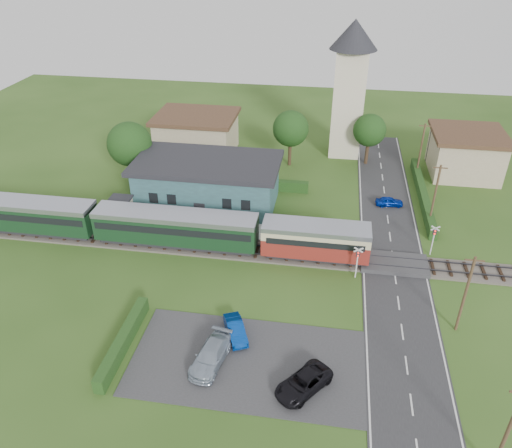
# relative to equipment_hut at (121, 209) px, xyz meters

# --- Properties ---
(ground) EXTENTS (120.00, 120.00, 0.00)m
(ground) POSITION_rel_equipment_hut_xyz_m (18.00, -5.20, -1.75)
(ground) COLOR #2D4C19
(railway_track) EXTENTS (76.00, 3.20, 0.49)m
(railway_track) POSITION_rel_equipment_hut_xyz_m (18.00, -3.20, -1.64)
(railway_track) COLOR #4C443D
(railway_track) RESTS_ON ground
(road) EXTENTS (6.00, 70.00, 0.05)m
(road) POSITION_rel_equipment_hut_xyz_m (28.00, -5.20, -1.72)
(road) COLOR #28282B
(road) RESTS_ON ground
(car_park) EXTENTS (17.00, 9.00, 0.08)m
(car_park) POSITION_rel_equipment_hut_xyz_m (16.50, -17.20, -1.71)
(car_park) COLOR #333335
(car_park) RESTS_ON ground
(crossing_deck) EXTENTS (6.20, 3.40, 0.45)m
(crossing_deck) POSITION_rel_equipment_hut_xyz_m (28.00, -3.20, -1.52)
(crossing_deck) COLOR #333335
(crossing_deck) RESTS_ON ground
(platform) EXTENTS (30.00, 3.00, 0.45)m
(platform) POSITION_rel_equipment_hut_xyz_m (8.00, 0.00, -1.52)
(platform) COLOR gray
(platform) RESTS_ON ground
(equipment_hut) EXTENTS (2.30, 2.30, 2.55)m
(equipment_hut) POSITION_rel_equipment_hut_xyz_m (0.00, 0.00, 0.00)
(equipment_hut) COLOR beige
(equipment_hut) RESTS_ON platform
(station_building) EXTENTS (16.00, 9.00, 5.30)m
(station_building) POSITION_rel_equipment_hut_xyz_m (8.00, 5.79, 0.95)
(station_building) COLOR #3A7278
(station_building) RESTS_ON ground
(train) EXTENTS (43.20, 2.90, 3.40)m
(train) POSITION_rel_equipment_hut_xyz_m (3.78, -3.20, 0.43)
(train) COLOR #232328
(train) RESTS_ON ground
(church_tower) EXTENTS (6.00, 6.00, 17.60)m
(church_tower) POSITION_rel_equipment_hut_xyz_m (23.00, 22.80, 8.48)
(church_tower) COLOR beige
(church_tower) RESTS_ON ground
(house_west) EXTENTS (10.80, 8.80, 5.50)m
(house_west) POSITION_rel_equipment_hut_xyz_m (3.00, 19.80, 1.04)
(house_west) COLOR tan
(house_west) RESTS_ON ground
(house_east) EXTENTS (8.80, 8.80, 5.50)m
(house_east) POSITION_rel_equipment_hut_xyz_m (38.00, 18.80, 1.05)
(house_east) COLOR tan
(house_east) RESTS_ON ground
(hedge_carpark) EXTENTS (0.80, 9.00, 1.20)m
(hedge_carpark) POSITION_rel_equipment_hut_xyz_m (7.00, -17.20, -1.15)
(hedge_carpark) COLOR #193814
(hedge_carpark) RESTS_ON ground
(hedge_roadside) EXTENTS (0.80, 18.00, 1.20)m
(hedge_roadside) POSITION_rel_equipment_hut_xyz_m (32.20, 10.80, -1.15)
(hedge_roadside) COLOR #193814
(hedge_roadside) RESTS_ON ground
(hedge_station) EXTENTS (22.00, 0.80, 1.30)m
(hedge_station) POSITION_rel_equipment_hut_xyz_m (8.00, 10.30, -1.10)
(hedge_station) COLOR #193814
(hedge_station) RESTS_ON ground
(tree_a) EXTENTS (5.20, 5.20, 8.00)m
(tree_a) POSITION_rel_equipment_hut_xyz_m (-2.00, 8.80, 3.63)
(tree_a) COLOR #332316
(tree_a) RESTS_ON ground
(tree_b) EXTENTS (4.60, 4.60, 7.34)m
(tree_b) POSITION_rel_equipment_hut_xyz_m (16.00, 17.80, 3.27)
(tree_b) COLOR #332316
(tree_b) RESTS_ON ground
(tree_c) EXTENTS (4.20, 4.20, 6.78)m
(tree_c) POSITION_rel_equipment_hut_xyz_m (26.00, 19.80, 2.91)
(tree_c) COLOR #332316
(tree_c) RESTS_ON ground
(utility_pole_a) EXTENTS (1.40, 0.22, 7.00)m
(utility_pole_a) POSITION_rel_equipment_hut_xyz_m (32.20, -23.20, 1.88)
(utility_pole_a) COLOR #473321
(utility_pole_a) RESTS_ON ground
(utility_pole_b) EXTENTS (1.40, 0.22, 7.00)m
(utility_pole_b) POSITION_rel_equipment_hut_xyz_m (32.20, -11.20, 1.88)
(utility_pole_b) COLOR #473321
(utility_pole_b) RESTS_ON ground
(utility_pole_c) EXTENTS (1.40, 0.22, 7.00)m
(utility_pole_c) POSITION_rel_equipment_hut_xyz_m (32.20, 4.80, 1.88)
(utility_pole_c) COLOR #473321
(utility_pole_c) RESTS_ON ground
(utility_pole_d) EXTENTS (1.40, 0.22, 7.00)m
(utility_pole_d) POSITION_rel_equipment_hut_xyz_m (32.20, 16.80, 1.88)
(utility_pole_d) COLOR #473321
(utility_pole_d) RESTS_ON ground
(crossing_signal_near) EXTENTS (0.84, 0.28, 3.28)m
(crossing_signal_near) POSITION_rel_equipment_hut_xyz_m (24.40, -5.61, 0.39)
(crossing_signal_near) COLOR silver
(crossing_signal_near) RESTS_ON ground
(crossing_signal_far) EXTENTS (0.84, 0.28, 3.28)m
(crossing_signal_far) POSITION_rel_equipment_hut_xyz_m (31.60, -0.81, 0.39)
(crossing_signal_far) COLOR silver
(crossing_signal_far) RESTS_ON ground
(streetlamp_west) EXTENTS (0.30, 0.30, 5.15)m
(streetlamp_west) POSITION_rel_equipment_hut_xyz_m (-4.00, 14.80, 1.29)
(streetlamp_west) COLOR #3F3F47
(streetlamp_west) RESTS_ON ground
(streetlamp_east) EXTENTS (0.30, 0.30, 5.15)m
(streetlamp_east) POSITION_rel_equipment_hut_xyz_m (34.00, 21.80, 1.29)
(streetlamp_east) COLOR #3F3F47
(streetlamp_east) RESTS_ON ground
(car_on_road) EXTENTS (3.16, 1.57, 1.04)m
(car_on_road) POSITION_rel_equipment_hut_xyz_m (28.30, 8.46, -1.18)
(car_on_road) COLOR #001F96
(car_on_road) RESTS_ON road
(car_park_blue) EXTENTS (2.62, 3.78, 1.18)m
(car_park_blue) POSITION_rel_equipment_hut_xyz_m (15.14, -14.70, -1.08)
(car_park_blue) COLOR navy
(car_park_blue) RESTS_ON car_park
(car_park_silver) EXTENTS (2.75, 5.01, 1.38)m
(car_park_silver) POSITION_rel_equipment_hut_xyz_m (13.90, -17.71, -0.98)
(car_park_silver) COLOR #96A4B4
(car_park_silver) RESTS_ON car_park
(car_park_dark) EXTENTS (4.32, 4.75, 1.23)m
(car_park_dark) POSITION_rel_equipment_hut_xyz_m (20.73, -19.07, -1.05)
(car_park_dark) COLOR black
(car_park_dark) RESTS_ON car_park
(pedestrian_near) EXTENTS (0.62, 0.41, 1.71)m
(pedestrian_near) POSITION_rel_equipment_hut_xyz_m (13.14, 0.31, -0.44)
(pedestrian_near) COLOR gray
(pedestrian_near) RESTS_ON platform
(pedestrian_far) EXTENTS (0.80, 0.90, 1.54)m
(pedestrian_far) POSITION_rel_equipment_hut_xyz_m (1.32, -0.03, -0.53)
(pedestrian_far) COLOR gray
(pedestrian_far) RESTS_ON platform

